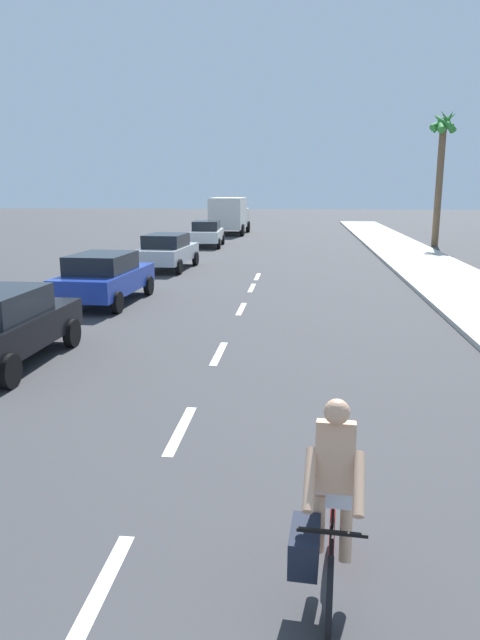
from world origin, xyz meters
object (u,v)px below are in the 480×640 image
delivery_truck (230,215)px  parked_car_silver (167,250)px  palm_tree_distant (442,146)px  parked_car_blue (104,276)px  cyclist (327,510)px  parked_car_white (207,233)px  parked_car_black (0,325)px

delivery_truck → parked_car_silver: bearing=-89.5°
parked_car_silver → delivery_truck: bearing=92.5°
delivery_truck → palm_tree_distant: bearing=-29.4°
parked_car_blue → delivery_truck: bearing=91.6°
cyclist → parked_car_white: bearing=-74.8°
parked_car_blue → parked_car_silver: size_ratio=1.02×
parked_car_silver → delivery_truck: 20.14m
parked_car_blue → parked_car_silver: bearing=91.1°
parked_car_white → palm_tree_distant: (13.99, 1.68, 5.10)m
parked_car_black → parked_car_white: bearing=90.3°
palm_tree_distant → parked_car_silver: bearing=-139.7°
parked_car_blue → parked_car_silver: same height
cyclist → delivery_truck: delivery_truck is taller
cyclist → parked_car_silver: size_ratio=0.42×
parked_car_white → delivery_truck: 9.89m
parked_car_white → palm_tree_distant: bearing=4.1°
parked_car_black → parked_car_blue: size_ratio=0.93×
delivery_truck → cyclist: bearing=-80.5°
cyclist → palm_tree_distant: (7.97, 32.43, 5.11)m
parked_car_black → palm_tree_distant: 30.25m
parked_car_silver → parked_car_white: size_ratio=1.04×
cyclist → parked_car_black: size_ratio=0.44×
parked_car_white → delivery_truck: bearing=86.1°
parked_car_white → parked_car_blue: bearing=-93.7°
delivery_truck → palm_tree_distant: 16.64m
parked_car_black → palm_tree_distant: (14.25, 26.19, 5.10)m
parked_car_white → palm_tree_distant: palm_tree_distant is taller
cyclist → parked_car_silver: (-6.12, 20.48, 0.01)m
parked_car_silver → palm_tree_distant: palm_tree_distant is taller
parked_car_black → delivery_truck: delivery_truck is taller
parked_car_black → delivery_truck: (0.46, 34.37, 0.67)m
cyclist → parked_car_black: (-6.28, 6.24, 0.01)m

